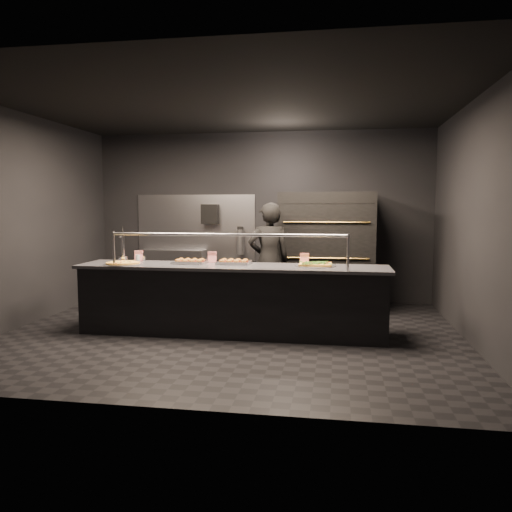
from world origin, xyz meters
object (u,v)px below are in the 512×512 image
Objects in this scene: square_pizza at (315,265)px; trash_bin at (226,282)px; prep_shelf at (173,274)px; fire_extinguisher at (240,241)px; round_pizza at (123,263)px; slider_tray_b at (234,262)px; pizza_oven at (327,250)px; towel_dispenser at (210,214)px; service_counter at (232,299)px; worker at (269,261)px; slider_tray_a at (190,262)px; beer_tap at (123,251)px.

square_pizza is 2.77m from trash_bin.
fire_extinguisher is (1.25, 0.08, 0.61)m from prep_shelf.
slider_tray_b is at bearing 11.34° from round_pizza.
towel_dispenser is (-2.10, 0.49, 0.58)m from pizza_oven.
pizza_oven is at bearing -17.89° from fire_extinguisher.
square_pizza is (1.09, -0.06, -0.01)m from slider_tray_b.
trash_bin is at bearing 104.47° from service_counter.
square_pizza reaches higher than trash_bin.
prep_shelf is 1.04m from trash_bin.
trash_bin is (-0.22, -0.18, -0.71)m from fire_extinguisher.
pizza_oven is 3.34m from round_pizza.
worker is at bearing -51.34° from trash_bin.
towel_dispenser is at bearing 97.49° from slider_tray_a.
worker is (0.95, 0.96, -0.07)m from slider_tray_a.
beer_tap reaches higher than round_pizza.
towel_dispenser is at bearing 130.95° from square_pizza.
trash_bin is at bearing -5.56° from prep_shelf.
square_pizza is (2.69, -2.23, 0.49)m from prep_shelf.
fire_extinguisher is (0.55, 0.01, -0.49)m from towel_dispenser.
worker is (-0.74, 0.97, -0.07)m from square_pizza.
fire_extinguisher is at bearing 122.03° from square_pizza.
worker reaches higher than slider_tray_a.
towel_dispenser is at bearing -178.96° from fire_extinguisher.
round_pizza is 0.97× the size of square_pizza.
worker reaches higher than round_pizza.
beer_tap is 0.29× the size of worker.
round_pizza is at bearing 14.32° from worker.
pizza_oven reaches higher than slider_tray_b.
trash_bin is (-1.67, 2.13, -0.59)m from square_pizza.
round_pizza is at bearing -174.48° from service_counter.
fire_extinguisher reaches higher than trash_bin.
fire_extinguisher is 0.77m from trash_bin.
prep_shelf is 3.43× the size of towel_dispenser.
prep_shelf is 2.57× the size of slider_tray_b.
worker is at bearing 127.37° from square_pizza.
prep_shelf is (-1.60, 2.32, -0.01)m from service_counter.
round_pizza is 1.10× the size of slider_tray_b.
fire_extinguisher is at bearing 38.88° from trash_bin.
trash_bin is (0.03, 2.11, -0.60)m from slider_tray_a.
fire_extinguisher is 0.99× the size of round_pizza.
trash_bin is at bearing 89.27° from slider_tray_a.
fire_extinguisher is 2.72m from square_pizza.
towel_dispenser is 2.35m from beer_tap.
round_pizza is at bearing -142.40° from pizza_oven.
pizza_oven is at bearing 86.61° from square_pizza.
slider_tray_a is (1.00, -0.09, -0.12)m from beer_tap.
prep_shelf is at bearing 126.40° from slider_tray_b.
pizza_oven is 1.90m from trash_bin.
round_pizza reaches higher than prep_shelf.
slider_tray_a is at bearing -5.05° from beer_tap.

